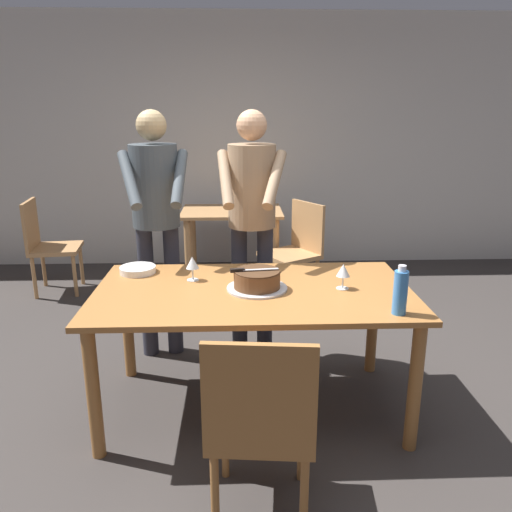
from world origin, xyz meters
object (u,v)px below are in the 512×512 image
Objects in this scene: person_cutting_cake at (252,208)px; cake_on_platter at (257,280)px; wine_glass_near at (343,271)px; chair_near_side at (261,420)px; water_bottle at (400,292)px; background_table at (232,226)px; wine_glass_far at (192,264)px; background_chair_0 at (47,243)px; plate_stack at (138,270)px; main_dining_table at (253,305)px; person_standing_beside at (156,208)px; cake_knife at (244,270)px; background_chair_1 at (296,247)px.

cake_on_platter is at bearing -89.41° from person_cutting_cake.
chair_near_side is (-0.50, -0.86, -0.36)m from wine_glass_near.
person_cutting_cake reaches higher than water_bottle.
cake_on_platter reaches higher than background_table.
background_chair_0 is (-1.55, 1.90, -0.36)m from wine_glass_far.
background_chair_0 reaches higher than wine_glass_far.
background_table is (0.56, 2.03, -0.19)m from plate_stack.
cake_on_platter is (0.02, 0.00, 0.15)m from main_dining_table.
person_standing_beside is at bearing 80.76° from plate_stack.
wine_glass_near reaches higher than cake_on_platter.
background_chair_0 is at bearing 124.43° from plate_stack.
cake_knife is at bearing -87.83° from background_table.
wine_glass_near is at bearing -55.49° from person_cutting_cake.
wine_glass_near reaches higher than background_table.
main_dining_table is at bearing 179.06° from wine_glass_near.
water_bottle is (1.41, -0.70, 0.09)m from plate_stack.
background_chair_0 is (-1.90, 2.07, -0.16)m from main_dining_table.
wine_glass_near is 0.87m from wine_glass_far.
main_dining_table is 1.03× the size of person_standing_beside.
wine_glass_far is 0.16× the size of background_chair_1.
background_chair_1 is at bearing 44.80° from person_standing_beside.
wine_glass_near is 0.14× the size of background_table.
main_dining_table is 1.77× the size of background_table.
main_dining_table is 1.97× the size of background_chair_0.
person_standing_beside is at bearing 116.79° from wine_glass_far.
main_dining_table is 0.88m from chair_near_side.
cake_on_platter is at bearing -24.29° from wine_glass_far.
wine_glass_near is 0.08× the size of person_standing_beside.
plate_stack is 1.91m from background_chair_1.
person_cutting_cake reaches higher than background_table.
cake_knife is 1.88× the size of wine_glass_near.
wine_glass_far is 2.22m from background_table.
person_standing_beside reaches higher than chair_near_side.
chair_near_side is (-0.02, -0.87, -0.31)m from cake_on_platter.
chair_near_side is at bearing -68.29° from person_standing_beside.
cake_on_platter is 0.20× the size of person_standing_beside.
water_bottle is at bearing -72.81° from background_table.
background_chair_1 is at bearing 63.89° from wine_glass_far.
wine_glass_far is 0.58× the size of water_bottle.
chair_near_side is 0.90× the size of background_table.
main_dining_table is at bearing 151.81° from water_bottle.
person_cutting_cake is 2.43m from background_chair_0.
cake_on_platter is 0.79m from water_bottle.
water_bottle is 0.28× the size of chair_near_side.
background_chair_0 is at bearing 133.33° from person_standing_beside.
wine_glass_near is at bearing -33.06° from person_standing_beside.
plate_stack is (-0.65, 0.33, -0.10)m from cake_knife.
background_chair_0 is (-1.92, 2.07, -0.31)m from cake_on_platter.
wine_glass_near is at bearing -40.91° from background_chair_0.
main_dining_table is at bearing -25.72° from wine_glass_far.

